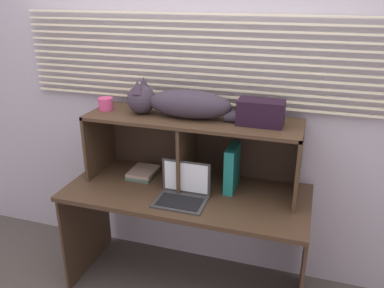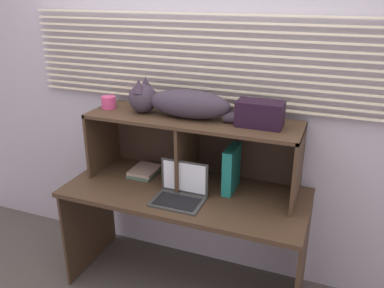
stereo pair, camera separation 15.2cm
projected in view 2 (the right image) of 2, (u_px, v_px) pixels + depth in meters
The scene contains 9 objects.
back_panel_with_blinds at pixel (205, 98), 2.66m from camera, with size 4.40×0.08×2.50m.
desk at pixel (185, 210), 2.57m from camera, with size 1.54×0.67×0.75m.
hutch_shelf_unit at pixel (193, 136), 2.55m from camera, with size 1.36×0.40×0.45m.
cat at pixel (178, 102), 2.46m from camera, with size 0.89×0.20×0.23m.
laptop at pixel (180, 192), 2.41m from camera, with size 0.31×0.23×0.22m.
binder_upright at pixel (231, 169), 2.49m from camera, with size 0.06×0.22×0.29m, color #1A786F.
book_stack at pixel (145, 171), 2.74m from camera, with size 0.17×0.22×0.04m.
small_basket at pixel (109, 102), 2.65m from camera, with size 0.10×0.10×0.08m, color #CA4277.
storage_box at pixel (260, 114), 2.30m from camera, with size 0.27×0.15×0.15m, color black.
Camera 2 is at (0.86, -1.89, 1.95)m, focal length 37.21 mm.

